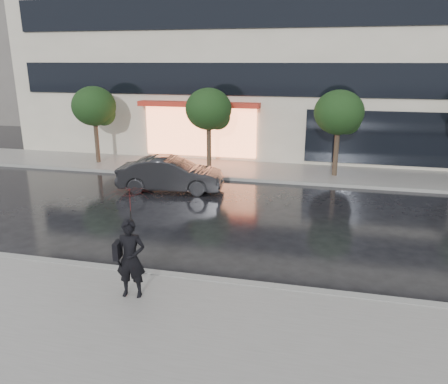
% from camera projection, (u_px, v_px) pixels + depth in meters
% --- Properties ---
extents(ground, '(120.00, 120.00, 0.00)m').
position_uv_depth(ground, '(219.00, 265.00, 11.55)').
color(ground, black).
rests_on(ground, ground).
extents(sidewalk_near, '(60.00, 4.50, 0.12)m').
position_uv_depth(sidewalk_near, '(179.00, 335.00, 8.51)').
color(sidewalk_near, slate).
rests_on(sidewalk_near, ground).
extents(sidewalk_far, '(60.00, 3.50, 0.12)m').
position_uv_depth(sidewalk_far, '(270.00, 171.00, 21.08)').
color(sidewalk_far, slate).
rests_on(sidewalk_far, ground).
extents(curb_near, '(60.00, 0.25, 0.14)m').
position_uv_depth(curb_near, '(209.00, 281.00, 10.60)').
color(curb_near, gray).
rests_on(curb_near, ground).
extents(curb_far, '(60.00, 0.25, 0.14)m').
position_uv_depth(curb_far, '(265.00, 181.00, 19.45)').
color(curb_far, gray).
rests_on(curb_far, ground).
extents(tree_far_west, '(2.20, 2.20, 3.99)m').
position_uv_depth(tree_far_west, '(95.00, 108.00, 22.03)').
color(tree_far_west, '#33261C').
rests_on(tree_far_west, ground).
extents(tree_mid_west, '(2.20, 2.20, 3.99)m').
position_uv_depth(tree_mid_west, '(210.00, 111.00, 20.70)').
color(tree_mid_west, '#33261C').
rests_on(tree_mid_west, ground).
extents(tree_mid_east, '(2.20, 2.20, 3.99)m').
position_uv_depth(tree_mid_east, '(340.00, 114.00, 19.37)').
color(tree_mid_east, '#33261C').
rests_on(tree_mid_east, ground).
extents(parked_car, '(4.43, 1.96, 1.41)m').
position_uv_depth(parked_car, '(171.00, 174.00, 17.97)').
color(parked_car, black).
rests_on(parked_car, ground).
extents(pedestrian_with_umbrella, '(1.13, 1.15, 2.54)m').
position_uv_depth(pedestrian_with_umbrella, '(130.00, 227.00, 9.37)').
color(pedestrian_with_umbrella, black).
rests_on(pedestrian_with_umbrella, sidewalk_near).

